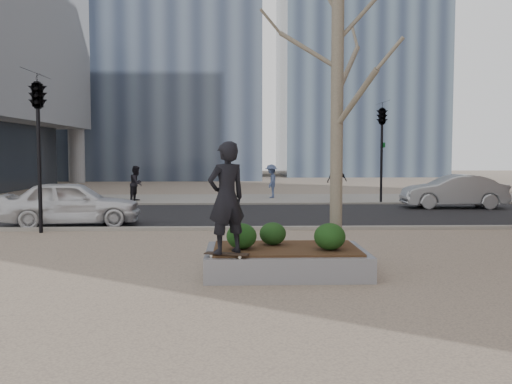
{
  "coord_description": "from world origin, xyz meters",
  "views": [
    {
      "loc": [
        0.1,
        -10.64,
        2.28
      ],
      "look_at": [
        0.5,
        2.0,
        1.4
      ],
      "focal_mm": 40.0,
      "sensor_mm": 36.0,
      "label": 1
    }
  ],
  "objects_px": {
    "skateboard": "(227,255)",
    "planter": "(286,261)",
    "police_car": "(72,203)",
    "skateboarder": "(226,198)"
  },
  "relations": [
    {
      "from": "planter",
      "to": "police_car",
      "type": "relative_size",
      "value": 0.73
    },
    {
      "from": "skateboard",
      "to": "skateboarder",
      "type": "bearing_deg",
      "value": 0.0
    },
    {
      "from": "skateboarder",
      "to": "police_car",
      "type": "height_order",
      "value": "skateboarder"
    },
    {
      "from": "planter",
      "to": "skateboard",
      "type": "distance_m",
      "value": 1.38
    },
    {
      "from": "planter",
      "to": "skateboard",
      "type": "height_order",
      "value": "skateboard"
    },
    {
      "from": "police_car",
      "to": "planter",
      "type": "bearing_deg",
      "value": -146.34
    },
    {
      "from": "skateboard",
      "to": "planter",
      "type": "bearing_deg",
      "value": 51.7
    },
    {
      "from": "skateboard",
      "to": "skateboarder",
      "type": "height_order",
      "value": "skateboarder"
    },
    {
      "from": "planter",
      "to": "skateboard",
      "type": "relative_size",
      "value": 3.85
    },
    {
      "from": "planter",
      "to": "skateboarder",
      "type": "distance_m",
      "value": 1.86
    }
  ]
}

